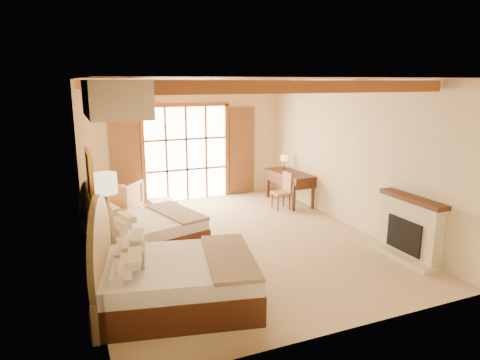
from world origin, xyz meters
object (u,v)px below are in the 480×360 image
bed_near (167,278)px  desk (290,187)px  nightstand (117,270)px  armchair (121,196)px  bed_far (138,230)px

bed_near → desk: bearing=55.9°
desk → nightstand: bearing=-151.6°
desk → bed_near: bearing=-141.3°
bed_near → armchair: bearing=102.0°
nightstand → desk: 5.78m
armchair → nightstand: bearing=119.2°
bed_far → desk: size_ratio=1.50×
bed_near → bed_far: bearing=102.7°
bed_near → nightstand: size_ratio=4.31×
nightstand → desk: desk is taller
bed_near → desk: 5.85m
bed_far → armchair: bed_far is taller
bed_near → nightstand: 1.06m
bed_near → armchair: (0.02, 4.98, -0.05)m
bed_near → nightstand: bearing=136.7°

